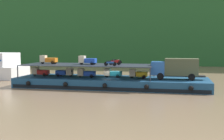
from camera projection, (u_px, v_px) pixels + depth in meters
The scene contains 15 objects.
ground_plane at pixel (111, 87), 46.31m from camera, with size 400.00×400.00×0.00m, color #7F664C.
hillside_far_bank at pixel (150, 7), 106.83m from camera, with size 122.37×32.80×35.97m.
cargo_barge at pixel (111, 82), 46.22m from camera, with size 29.66×8.70×1.50m.
covered_lorry at pixel (176, 68), 43.87m from camera, with size 7.87×2.35×3.10m.
cargo_rack at pixel (88, 65), 46.83m from camera, with size 20.46×7.36×2.00m.
mini_truck_lower_stern at pixel (40, 72), 48.79m from camera, with size 2.75×1.22×1.38m.
mini_truck_lower_aft at pixel (65, 72), 47.94m from camera, with size 2.79×1.29×1.38m.
mini_truck_lower_mid at pixel (86, 73), 46.50m from camera, with size 2.79×1.29×1.38m.
mini_truck_lower_fore at pixel (113, 73), 46.51m from camera, with size 2.77×1.25×1.38m.
mini_truck_lower_bow at pixel (138, 74), 45.41m from camera, with size 2.74×1.21×1.38m.
mini_truck_upper_stern at pixel (48, 60), 48.42m from camera, with size 2.76×1.23×1.38m.
mini_truck_upper_mid at pixel (87, 60), 46.64m from camera, with size 2.78×1.27×1.38m.
motorcycle_upper_port at pixel (110, 63), 43.76m from camera, with size 1.90×0.55×0.87m.
motorcycle_upper_centre at pixel (115, 62), 45.86m from camera, with size 1.90×0.55×0.87m.
motorcycle_upper_stbd at pixel (116, 61), 48.06m from camera, with size 1.90×0.55×0.87m.
Camera 1 is at (9.94, -44.82, 6.69)m, focal length 47.59 mm.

